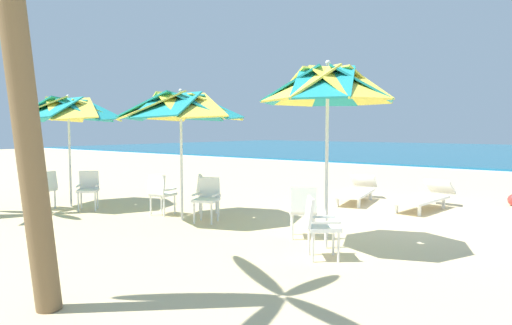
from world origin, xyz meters
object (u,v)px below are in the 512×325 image
beach_umbrella_1 (181,107)px  plastic_chair_2 (207,197)px  plastic_chair_1 (319,224)px  plastic_chair_3 (206,192)px  plastic_chair_4 (160,192)px  beach_umbrella_2 (68,110)px  sun_lounger_2 (356,191)px  plastic_chair_6 (88,188)px  plastic_chair_0 (303,209)px  beach_umbrella_0 (328,88)px  sun_lounger_1 (425,197)px  palm_tree_0 (16,19)px  plastic_chair_5 (45,187)px

beach_umbrella_1 → plastic_chair_2: bearing=20.7°
plastic_chair_1 → plastic_chair_3: bearing=159.4°
plastic_chair_4 → beach_umbrella_2: 3.10m
plastic_chair_4 → sun_lounger_2: size_ratio=0.39×
plastic_chair_4 → plastic_chair_6: 1.90m
plastic_chair_0 → beach_umbrella_0: bearing=-27.0°
beach_umbrella_2 → plastic_chair_6: size_ratio=3.01×
beach_umbrella_0 → sun_lounger_1: beach_umbrella_0 is taller
plastic_chair_0 → palm_tree_0: bearing=-96.2°
plastic_chair_4 → sun_lounger_1: plastic_chair_4 is taller
plastic_chair_0 → plastic_chair_1: bearing=-47.3°
beach_umbrella_1 → plastic_chair_0: bearing=4.4°
plastic_chair_2 → plastic_chair_1: bearing=-15.9°
sun_lounger_2 → beach_umbrella_0: bearing=-70.3°
sun_lounger_2 → plastic_chair_6: bearing=-132.3°
beach_umbrella_1 → plastic_chair_2: beach_umbrella_1 is taller
beach_umbrella_1 → beach_umbrella_2: bearing=-170.8°
plastic_chair_3 → plastic_chair_4: 0.95m
beach_umbrella_0 → plastic_chair_1: 2.01m
plastic_chair_3 → palm_tree_0: palm_tree_0 is taller
plastic_chair_5 → sun_lounger_2: (5.10, 5.30, -0.22)m
palm_tree_0 → plastic_chair_6: bearing=143.1°
beach_umbrella_2 → sun_lounger_2: beach_umbrella_2 is taller
beach_umbrella_1 → plastic_chair_4: size_ratio=3.00×
sun_lounger_2 → plastic_chair_4: bearing=-120.7°
beach_umbrella_0 → beach_umbrella_2: size_ratio=1.08×
beach_umbrella_0 → plastic_chair_3: (-3.27, 0.75, -1.92)m
plastic_chair_4 → sun_lounger_2: plastic_chair_4 is taller
plastic_chair_2 → plastic_chair_4: 1.25m
plastic_chair_0 → plastic_chair_5: same height
beach_umbrella_0 → plastic_chair_5: bearing=-171.8°
plastic_chair_2 → palm_tree_0: bearing=-68.1°
plastic_chair_0 → plastic_chair_5: 6.17m
plastic_chair_4 → sun_lounger_1: (4.16, 4.13, -0.22)m
plastic_chair_3 → sun_lounger_1: size_ratio=0.39×
beach_umbrella_1 → sun_lounger_2: 4.98m
beach_umbrella_0 → plastic_chair_4: size_ratio=3.26×
beach_umbrella_1 → plastic_chair_6: (-2.55, -0.48, -1.74)m
beach_umbrella_0 → beach_umbrella_2: (-6.52, -0.42, -0.18)m
sun_lounger_1 → plastic_chair_4: bearing=-135.2°
plastic_chair_0 → plastic_chair_4: bearing=-177.7°
beach_umbrella_0 → plastic_chair_3: bearing=167.1°
plastic_chair_6 → palm_tree_0: palm_tree_0 is taller
beach_umbrella_0 → palm_tree_0: size_ratio=0.65×
beach_umbrella_1 → palm_tree_0: (2.23, -4.06, 0.59)m
sun_lounger_1 → beach_umbrella_1: bearing=-129.2°
beach_umbrella_1 → plastic_chair_2: size_ratio=3.00×
plastic_chair_3 → plastic_chair_4: same height
sun_lounger_1 → sun_lounger_2: 1.68m
plastic_chair_0 → plastic_chair_3: same height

